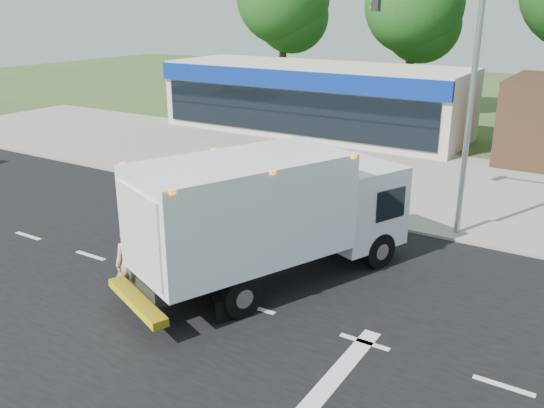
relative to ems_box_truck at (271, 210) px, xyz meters
The scene contains 10 objects.
ground 2.60m from the ems_box_truck, 73.42° to the right, with size 120.00×120.00×0.00m, color #385123.
road_asphalt 2.60m from the ems_box_truck, 73.42° to the right, with size 60.00×14.00×0.02m, color black.
sidewalk 7.04m from the ems_box_truck, 86.26° to the left, with size 60.00×2.40×0.12m, color gray.
parking_apron 12.70m from the ems_box_truck, 87.99° to the left, with size 60.00×9.00×0.02m, color gray.
lane_markings 3.94m from the ems_box_truck, 57.66° to the right, with size 55.20×7.00×0.01m.
ems_box_truck is the anchor object (origin of this frame).
emergency_worker 3.90m from the ems_box_truck, 133.72° to the right, with size 0.82×0.80×2.01m.
retail_strip_mall 20.34m from the ems_box_truck, 114.89° to the left, with size 18.00×6.20×4.00m.
traffic_signal_pole 7.30m from the ems_box_truck, 65.49° to the left, with size 3.51×0.25×8.00m.
background_trees 27.21m from the ems_box_truck, 90.87° to the left, with size 36.77×7.39×12.10m.
Camera 1 is at (7.20, -10.68, 7.21)m, focal length 38.00 mm.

